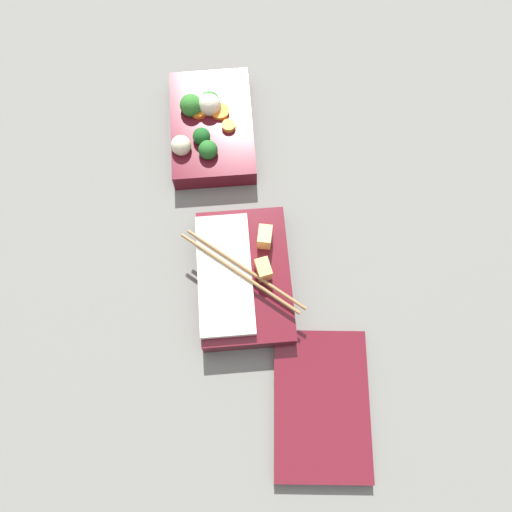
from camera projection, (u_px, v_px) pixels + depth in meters
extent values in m
plane|color=slate|center=(234.00, 201.00, 0.81)|extent=(3.00, 3.00, 0.00)
cube|color=#510F19|center=(212.00, 128.00, 0.84)|extent=(0.21, 0.13, 0.04)
sphere|color=#19511E|center=(202.00, 136.00, 0.80)|extent=(0.03, 0.03, 0.03)
sphere|color=#2D7028|center=(210.00, 103.00, 0.82)|extent=(0.04, 0.04, 0.04)
sphere|color=#2D7028|center=(191.00, 105.00, 0.82)|extent=(0.04, 0.04, 0.04)
sphere|color=#236023|center=(208.00, 150.00, 0.79)|extent=(0.03, 0.03, 0.03)
cylinder|color=orange|center=(220.00, 111.00, 0.82)|extent=(0.04, 0.04, 0.01)
cylinder|color=orange|center=(199.00, 111.00, 0.82)|extent=(0.04, 0.04, 0.01)
cylinder|color=orange|center=(228.00, 126.00, 0.81)|extent=(0.03, 0.03, 0.01)
sphere|color=beige|center=(209.00, 104.00, 0.82)|extent=(0.04, 0.04, 0.04)
sphere|color=beige|center=(181.00, 145.00, 0.79)|extent=(0.03, 0.03, 0.03)
cube|color=#510F19|center=(245.00, 278.00, 0.75)|extent=(0.21, 0.13, 0.04)
cube|color=silver|center=(225.00, 274.00, 0.72)|extent=(0.18, 0.08, 0.01)
cube|color=#EAB266|center=(265.00, 237.00, 0.73)|extent=(0.03, 0.02, 0.03)
cube|color=#F4A356|center=(263.00, 269.00, 0.72)|extent=(0.03, 0.02, 0.03)
cylinder|color=olive|center=(243.00, 273.00, 0.71)|extent=(0.14, 0.16, 0.01)
cylinder|color=olive|center=(245.00, 269.00, 0.72)|extent=(0.14, 0.16, 0.01)
cube|color=#510F19|center=(321.00, 404.00, 0.69)|extent=(0.22, 0.15, 0.01)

